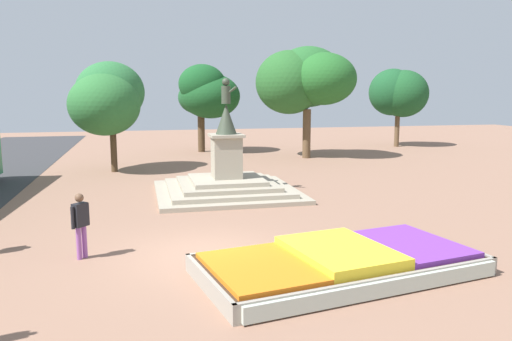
% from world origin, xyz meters
% --- Properties ---
extents(ground_plane, '(89.62, 89.62, 0.00)m').
position_xyz_m(ground_plane, '(0.00, 0.00, 0.00)').
color(ground_plane, '#8C6651').
extents(flower_planter, '(7.21, 4.46, 0.65)m').
position_xyz_m(flower_planter, '(3.09, -2.19, 0.27)').
color(flower_planter, '#38281C').
rests_on(flower_planter, ground_plane).
extents(statue_monument, '(5.93, 5.93, 4.89)m').
position_xyz_m(statue_monument, '(2.03, 7.79, 0.65)').
color(statue_monument, '#9D937F').
rests_on(statue_monument, ground_plane).
extents(pedestrian_near_planter, '(0.42, 0.44, 1.74)m').
position_xyz_m(pedestrian_near_planter, '(-3.10, 0.39, 1.01)').
color(pedestrian_near_planter, '#8C4C99').
rests_on(pedestrian_near_planter, ground_plane).
extents(park_tree_far_left, '(4.02, 4.70, 5.97)m').
position_xyz_m(park_tree_far_left, '(-3.15, 15.34, 3.94)').
color(park_tree_far_left, '#4C3823').
rests_on(park_tree_far_left, ground_plane).
extents(park_tree_behind_statue, '(4.38, 4.31, 6.24)m').
position_xyz_m(park_tree_behind_statue, '(3.20, 22.73, 4.19)').
color(park_tree_behind_statue, '#4C3823').
rests_on(park_tree_behind_statue, ground_plane).
extents(park_tree_far_right, '(4.53, 4.19, 6.14)m').
position_xyz_m(park_tree_far_right, '(18.49, 23.38, 4.23)').
color(park_tree_far_right, brown).
rests_on(park_tree_far_right, ground_plane).
extents(park_tree_street_side, '(6.23, 5.84, 7.27)m').
position_xyz_m(park_tree_street_side, '(9.15, 18.60, 5.10)').
color(park_tree_street_side, brown).
rests_on(park_tree_street_side, ground_plane).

